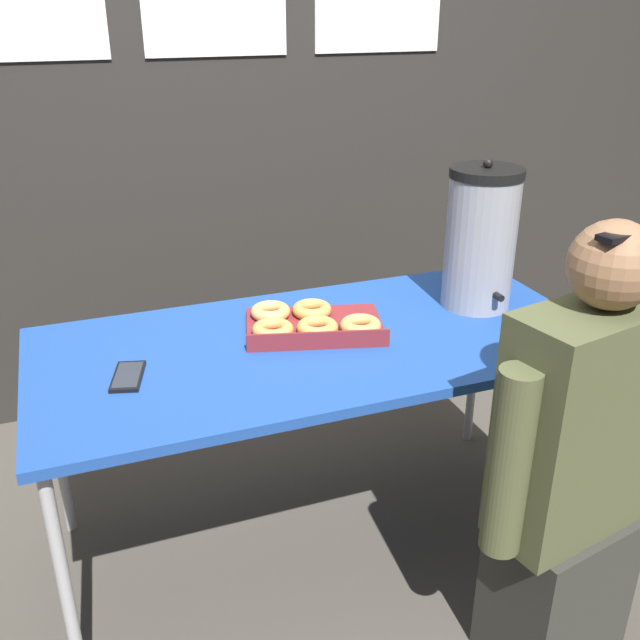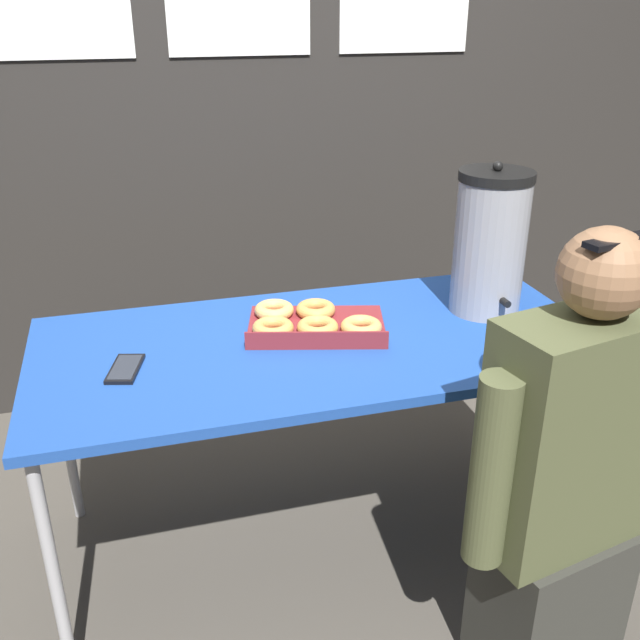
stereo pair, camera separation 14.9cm
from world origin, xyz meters
name	(u,v)px [view 1 (the left image)]	position (x,y,z in m)	size (l,w,h in m)	color
ground_plane	(319,537)	(0.00, 0.00, 0.00)	(12.00, 12.00, 0.00)	#4C473F
back_wall	(215,66)	(0.00, 1.13, 1.36)	(6.00, 0.11, 2.71)	#282623
folding_table	(319,353)	(0.00, 0.00, 0.67)	(1.59, 0.74, 0.71)	#1E479E
donut_box	(310,323)	(0.00, 0.06, 0.74)	(0.45, 0.36, 0.05)	maroon
coffee_urn	(481,238)	(0.55, 0.07, 0.93)	(0.22, 0.25, 0.46)	#939399
cell_phone	(128,376)	(-0.53, -0.04, 0.72)	(0.11, 0.17, 0.01)	black
person_seated	(576,474)	(0.43, -0.61, 0.56)	(0.56, 0.29, 1.18)	#33332D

